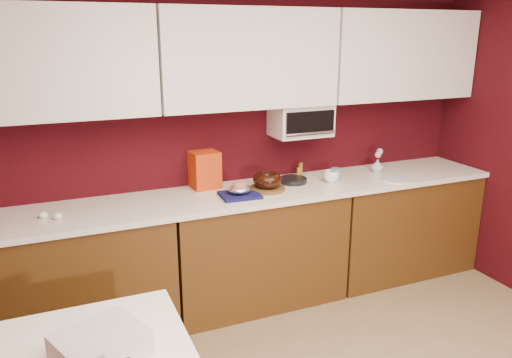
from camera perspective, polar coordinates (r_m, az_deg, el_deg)
The scene contains 29 objects.
wall_back at distance 3.90m, azimuth -1.83°, elevation 4.87°, with size 4.00×0.02×2.50m, color #37070C.
base_cabinet_left at distance 3.63m, azimuth -20.24°, elevation -10.83°, with size 1.31×0.58×0.86m, color #4B2D0F.
base_cabinet_center at distance 3.88m, azimuth -0.06°, elevation -7.95°, with size 1.31×0.58×0.86m, color #4B2D0F.
base_cabinet_right at distance 4.52m, azimuth 15.78°, elevation -4.95°, with size 1.31×0.58×0.86m, color #4B2D0F.
countertop at distance 3.71m, azimuth -0.06°, elevation -1.61°, with size 4.00×0.62×0.04m, color silver.
upper_cabinet_left at distance 3.41m, azimuth -22.76°, elevation 12.17°, with size 1.31×0.33×0.70m, color white.
upper_cabinet_center at distance 3.67m, azimuth -0.96°, elevation 13.61°, with size 1.31×0.33×0.70m, color white.
upper_cabinet_right at distance 4.35m, azimuth 16.05°, elevation 13.43°, with size 1.31×0.33×0.70m, color white.
toaster_oven at distance 3.93m, azimuth 5.10°, elevation 6.76°, with size 0.45×0.30×0.25m, color white.
toaster_oven_door at distance 3.79m, azimuth 6.23°, elevation 6.38°, with size 0.40×0.02×0.18m, color black.
toaster_oven_handle at distance 3.79m, azimuth 6.31°, elevation 5.23°, with size 0.02×0.02×0.42m, color silver.
cake_base at distance 3.71m, azimuth 1.31°, elevation -1.09°, with size 0.26×0.26×0.02m, color brown.
bundt_cake at distance 3.69m, azimuth 1.32°, elevation -0.09°, with size 0.22×0.22×0.09m, color black.
navy_towel at distance 3.57m, azimuth -1.86°, elevation -1.84°, with size 0.28×0.23×0.02m, color #131448.
foil_ham_nest at distance 3.56m, azimuth -1.87°, elevation -1.16°, with size 0.17×0.14×0.06m, color white.
roasted_ham at distance 3.55m, azimuth -1.87°, elevation -0.78°, with size 0.11×0.09×0.07m, color #BA6855.
pandoro_box at distance 3.76m, azimuth -5.89°, elevation 1.07°, with size 0.20×0.19×0.28m, color #A9180B.
dark_pan at distance 3.91m, azimuth 4.26°, elevation -0.14°, with size 0.22×0.22×0.04m, color black.
coffee_mug at distance 3.94m, azimuth 8.58°, elevation 0.43°, with size 0.10×0.10×0.11m, color white.
blue_jar at distance 4.01m, azimuth 9.10°, elevation 0.55°, with size 0.08×0.08×0.10m, color navy.
flower_vase at distance 4.31m, azimuth 13.70°, elevation 1.58°, with size 0.08×0.08×0.12m, color silver.
flower_pink at distance 4.29m, azimuth 13.78°, elevation 2.70°, with size 0.05×0.05×0.05m, color pink.
flower_blue at distance 4.32m, azimuth 13.96°, elevation 3.08°, with size 0.05×0.05×0.05m, color #839ED2.
china_plate at distance 4.11m, azimuth 15.71°, elevation -0.06°, with size 0.23×0.23×0.01m, color white.
amber_bottle at distance 4.00m, azimuth 4.90°, elevation 0.64°, with size 0.03×0.03×0.09m, color olive.
egg_left at distance 3.43m, azimuth -23.15°, elevation -3.81°, with size 0.05×0.04×0.04m, color white.
egg_right at distance 3.37m, azimuth -21.71°, elevation -3.96°, with size 0.06×0.04×0.04m, color white.
newspaper_stack at distance 2.22m, azimuth -17.35°, elevation -17.70°, with size 0.33×0.27×0.12m, color silver.
amber_bottle_tall at distance 4.06m, azimuth 5.11°, elevation 1.06°, with size 0.03×0.03×0.12m, color brown.
Camera 1 is at (-1.37, -1.32, 2.03)m, focal length 35.00 mm.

